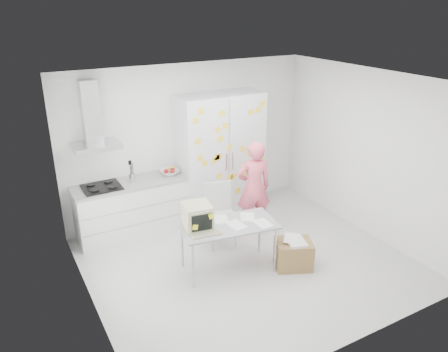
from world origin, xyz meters
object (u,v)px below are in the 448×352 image
cardboard_box (294,254)px  desk (209,221)px  chair (220,210)px  person (254,188)px

cardboard_box → desk: bearing=156.1°
desk → cardboard_box: bearing=-15.1°
desk → chair: (0.51, 0.64, -0.24)m
chair → person: bearing=19.0°
chair → cardboard_box: 1.34m
person → desk: person is taller
person → chair: 0.71m
desk → chair: size_ratio=1.42×
person → chair: size_ratio=1.58×
person → cardboard_box: person is taller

